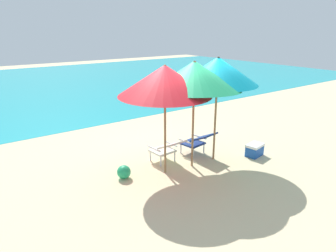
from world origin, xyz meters
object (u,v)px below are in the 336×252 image
(lounge_chair_right, at_px, (198,140))
(lounge_chair_left, at_px, (167,148))
(beach_umbrella_center, at_px, (194,76))
(beach_ball, at_px, (124,172))
(cooler_box, at_px, (255,150))
(beach_umbrella_left, at_px, (165,80))
(beach_umbrella_right, at_px, (218,71))

(lounge_chair_right, bearing_deg, lounge_chair_left, 176.86)
(beach_umbrella_center, relative_size, beach_ball, 9.51)
(lounge_chair_left, bearing_deg, cooler_box, -24.27)
(beach_umbrella_left, height_order, cooler_box, beach_umbrella_left)
(lounge_chair_right, height_order, beach_umbrella_center, beach_umbrella_center)
(beach_umbrella_center, distance_m, beach_umbrella_right, 0.70)
(lounge_chair_right, height_order, cooler_box, lounge_chair_right)
(lounge_chair_right, relative_size, beach_umbrella_right, 0.36)
(lounge_chair_right, xyz_separation_m, beach_ball, (-2.16, -0.02, -0.25))
(beach_umbrella_right, bearing_deg, beach_umbrella_center, 179.61)
(lounge_chair_right, relative_size, beach_umbrella_center, 0.33)
(lounge_chair_left, height_order, cooler_box, lounge_chair_left)
(beach_umbrella_center, bearing_deg, beach_ball, 166.17)
(beach_umbrella_left, bearing_deg, lounge_chair_left, 49.44)
(beach_umbrella_right, bearing_deg, beach_umbrella_left, 175.73)
(lounge_chair_left, xyz_separation_m, beach_umbrella_right, (1.11, -0.47, 1.81))
(lounge_chair_left, height_order, lounge_chair_right, same)
(beach_ball, height_order, cooler_box, cooler_box)
(lounge_chair_right, height_order, beach_umbrella_left, beach_umbrella_left)
(cooler_box, bearing_deg, lounge_chair_right, 142.45)
(lounge_chair_right, distance_m, beach_umbrella_right, 1.87)
(beach_umbrella_left, xyz_separation_m, beach_umbrella_center, (0.72, -0.10, 0.04))
(beach_umbrella_right, bearing_deg, lounge_chair_right, 111.58)
(beach_umbrella_center, distance_m, beach_ball, 2.61)
(beach_ball, bearing_deg, beach_umbrella_left, -18.27)
(cooler_box, bearing_deg, beach_ball, 165.16)
(lounge_chair_right, bearing_deg, cooler_box, -37.55)
(beach_umbrella_left, bearing_deg, beach_umbrella_center, -8.01)
(beach_umbrella_left, height_order, beach_ball, beach_umbrella_left)
(beach_umbrella_left, distance_m, beach_umbrella_center, 0.73)
(beach_umbrella_center, bearing_deg, lounge_chair_right, 37.97)
(lounge_chair_right, xyz_separation_m, beach_umbrella_center, (-0.53, -0.42, 1.75))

